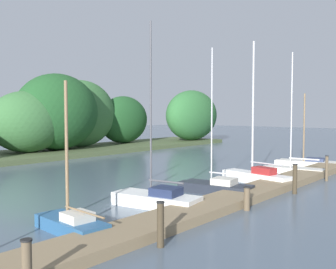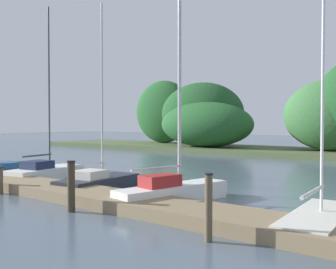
% 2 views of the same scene
% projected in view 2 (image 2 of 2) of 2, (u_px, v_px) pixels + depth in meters
% --- Properties ---
extents(dock_pier, '(26.57, 1.80, 0.35)m').
position_uv_depth(dock_pier, '(63.00, 191.00, 13.73)').
color(dock_pier, '#847051').
rests_on(dock_pier, ground).
extents(sailboat_2, '(1.93, 4.07, 7.66)m').
position_uv_depth(sailboat_2, '(47.00, 171.00, 17.92)').
color(sailboat_2, white).
rests_on(sailboat_2, ground).
extents(sailboat_3, '(1.72, 3.82, 7.01)m').
position_uv_depth(sailboat_3, '(100.00, 181.00, 15.18)').
color(sailboat_3, '#232833').
rests_on(sailboat_3, ground).
extents(sailboat_4, '(1.62, 4.37, 7.81)m').
position_uv_depth(sailboat_4, '(175.00, 188.00, 12.67)').
color(sailboat_4, white).
rests_on(sailboat_4, ground).
extents(sailboat_5, '(1.50, 3.97, 7.70)m').
position_uv_depth(sailboat_5, '(320.00, 216.00, 9.64)').
color(sailboat_5, silver).
rests_on(sailboat_5, ground).
extents(mooring_piling_3, '(0.25, 0.25, 1.44)m').
position_uv_depth(mooring_piling_3, '(71.00, 186.00, 11.33)').
color(mooring_piling_3, '#3D3323').
rests_on(mooring_piling_3, ground).
extents(mooring_piling_4, '(0.19, 0.19, 1.46)m').
position_uv_depth(mooring_piling_4, '(209.00, 207.00, 8.48)').
color(mooring_piling_4, brown).
rests_on(mooring_piling_4, ground).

